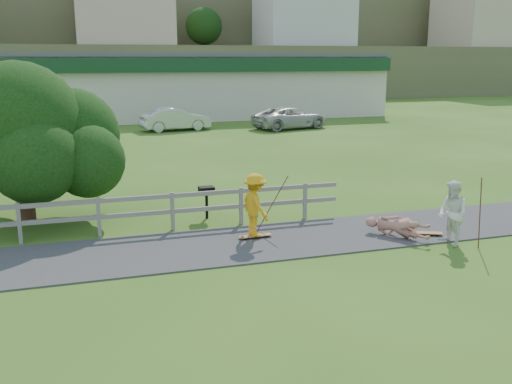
% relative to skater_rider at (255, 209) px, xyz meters
% --- Properties ---
extents(ground, '(260.00, 260.00, 0.00)m').
position_rel_skater_rider_xyz_m(ground, '(0.03, -1.82, -0.85)').
color(ground, '#345819').
rests_on(ground, ground).
extents(path, '(34.00, 3.00, 0.04)m').
position_rel_skater_rider_xyz_m(path, '(0.03, -0.32, -0.83)').
color(path, '#343436').
rests_on(path, ground).
extents(fence, '(15.05, 0.10, 1.10)m').
position_rel_skater_rider_xyz_m(fence, '(-4.59, 1.48, -0.13)').
color(fence, slate).
rests_on(fence, ground).
extents(strip_mall, '(32.50, 10.75, 5.10)m').
position_rel_skater_rider_xyz_m(strip_mall, '(4.03, 33.12, 1.73)').
color(strip_mall, beige).
rests_on(strip_mall, ground).
extents(skater_rider, '(0.85, 1.21, 1.70)m').
position_rel_skater_rider_xyz_m(skater_rider, '(0.00, 0.00, 0.00)').
color(skater_rider, orange).
rests_on(skater_rider, ground).
extents(skater_fallen, '(1.65, 1.35, 0.63)m').
position_rel_skater_rider_xyz_m(skater_fallen, '(3.68, -1.04, -0.53)').
color(skater_fallen, '#B37263').
rests_on(skater_fallen, ground).
extents(spectator_a, '(0.69, 0.86, 1.69)m').
position_rel_skater_rider_xyz_m(spectator_a, '(4.71, -1.96, -0.00)').
color(spectator_a, white).
rests_on(spectator_a, ground).
extents(car_silver, '(4.78, 2.30, 1.51)m').
position_rel_skater_rider_xyz_m(car_silver, '(1.85, 23.83, -0.09)').
color(car_silver, silver).
rests_on(car_silver, ground).
extents(car_white, '(5.74, 3.70, 1.47)m').
position_rel_skater_rider_xyz_m(car_white, '(9.52, 22.54, -0.11)').
color(car_white, '#B7B8B3').
rests_on(car_white, ground).
extents(tree, '(5.90, 5.90, 3.97)m').
position_rel_skater_rider_xyz_m(tree, '(-5.97, 3.63, 1.14)').
color(tree, black).
rests_on(tree, ground).
extents(bbq, '(0.45, 0.35, 0.98)m').
position_rel_skater_rider_xyz_m(bbq, '(-0.79, 2.39, -0.36)').
color(bbq, black).
rests_on(bbq, ground).
extents(longboard_rider, '(0.90, 0.27, 0.10)m').
position_rel_skater_rider_xyz_m(longboard_rider, '(0.00, 0.00, -0.80)').
color(longboard_rider, brown).
rests_on(longboard_rider, ground).
extents(longboard_fallen, '(0.97, 0.58, 0.11)m').
position_rel_skater_rider_xyz_m(longboard_fallen, '(4.48, -1.14, -0.80)').
color(longboard_fallen, brown).
rests_on(longboard_fallen, ground).
extents(helmet, '(0.30, 0.30, 0.30)m').
position_rel_skater_rider_xyz_m(helmet, '(4.28, -0.69, -0.70)').
color(helmet, '#B1121D').
rests_on(helmet, ground).
extents(pole_rider, '(0.03, 0.03, 1.86)m').
position_rel_skater_rider_xyz_m(pole_rider, '(0.60, 0.40, 0.08)').
color(pole_rider, '#552F22').
rests_on(pole_rider, ground).
extents(pole_spec_left, '(0.03, 0.03, 1.86)m').
position_rel_skater_rider_xyz_m(pole_spec_left, '(5.19, -2.41, 0.08)').
color(pole_spec_left, '#552F22').
rests_on(pole_spec_left, ground).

